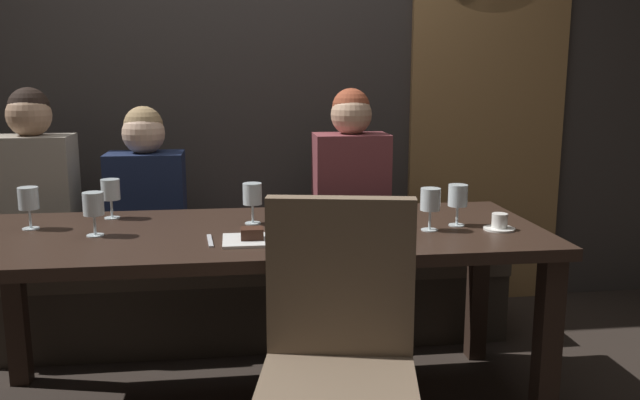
{
  "coord_description": "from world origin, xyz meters",
  "views": [
    {
      "loc": [
        -0.08,
        -2.48,
        1.35
      ],
      "look_at": [
        0.25,
        0.06,
        0.84
      ],
      "focal_mm": 37.05,
      "sensor_mm": 36.0,
      "label": 1
    }
  ],
  "objects_px": {
    "wine_glass_end_left": "(28,199)",
    "fork_on_table": "(210,241)",
    "dessert_plate": "(250,238)",
    "wine_glass_near_right": "(252,195)",
    "chair_near_side": "(339,348)",
    "wine_glass_end_right": "(458,198)",
    "diner_bearded": "(146,187)",
    "diner_redhead": "(35,181)",
    "banquette_bench": "(255,296)",
    "dining_table": "(258,252)",
    "wine_glass_near_left": "(93,205)",
    "diner_far_end": "(351,176)",
    "wine_glass_center_front": "(111,191)",
    "espresso_cup": "(499,223)",
    "wine_glass_center_back": "(430,201)"
  },
  "relations": [
    {
      "from": "wine_glass_near_left",
      "to": "banquette_bench",
      "type": "bearing_deg",
      "value": 49.89
    },
    {
      "from": "wine_glass_center_front",
      "to": "fork_on_table",
      "type": "relative_size",
      "value": 0.96
    },
    {
      "from": "dining_table",
      "to": "diner_far_end",
      "type": "height_order",
      "value": "diner_far_end"
    },
    {
      "from": "wine_glass_center_front",
      "to": "dessert_plate",
      "type": "height_order",
      "value": "wine_glass_center_front"
    },
    {
      "from": "dining_table",
      "to": "fork_on_table",
      "type": "xyz_separation_m",
      "value": [
        -0.18,
        -0.15,
        0.09
      ]
    },
    {
      "from": "dining_table",
      "to": "wine_glass_center_back",
      "type": "height_order",
      "value": "wine_glass_center_back"
    },
    {
      "from": "dining_table",
      "to": "wine_glass_near_left",
      "type": "xyz_separation_m",
      "value": [
        -0.6,
        -0.01,
        0.2
      ]
    },
    {
      "from": "wine_glass_near_right",
      "to": "fork_on_table",
      "type": "relative_size",
      "value": 0.96
    },
    {
      "from": "diner_far_end",
      "to": "wine_glass_near_left",
      "type": "bearing_deg",
      "value": -147.19
    },
    {
      "from": "wine_glass_center_back",
      "to": "fork_on_table",
      "type": "bearing_deg",
      "value": -175.66
    },
    {
      "from": "diner_far_end",
      "to": "fork_on_table",
      "type": "bearing_deg",
      "value": -128.14
    },
    {
      "from": "chair_near_side",
      "to": "wine_glass_end_left",
      "type": "bearing_deg",
      "value": 141.64
    },
    {
      "from": "dining_table",
      "to": "wine_glass_end_left",
      "type": "xyz_separation_m",
      "value": [
        -0.87,
        0.13,
        0.2
      ]
    },
    {
      "from": "wine_glass_end_left",
      "to": "espresso_cup",
      "type": "distance_m",
      "value": 1.81
    },
    {
      "from": "dining_table",
      "to": "wine_glass_center_back",
      "type": "bearing_deg",
      "value": -7.99
    },
    {
      "from": "wine_glass_end_right",
      "to": "fork_on_table",
      "type": "relative_size",
      "value": 0.96
    },
    {
      "from": "diner_redhead",
      "to": "diner_bearded",
      "type": "relative_size",
      "value": 1.12
    },
    {
      "from": "fork_on_table",
      "to": "wine_glass_center_back",
      "type": "bearing_deg",
      "value": -0.48
    },
    {
      "from": "dining_table",
      "to": "diner_bearded",
      "type": "xyz_separation_m",
      "value": [
        -0.51,
        0.71,
        0.14
      ]
    },
    {
      "from": "wine_glass_end_right",
      "to": "wine_glass_center_front",
      "type": "height_order",
      "value": "same"
    },
    {
      "from": "chair_near_side",
      "to": "fork_on_table",
      "type": "distance_m",
      "value": 0.71
    },
    {
      "from": "diner_bearded",
      "to": "wine_glass_near_right",
      "type": "distance_m",
      "value": 0.78
    },
    {
      "from": "diner_redhead",
      "to": "wine_glass_end_right",
      "type": "distance_m",
      "value": 1.93
    },
    {
      "from": "diner_far_end",
      "to": "wine_glass_end_left",
      "type": "xyz_separation_m",
      "value": [
        -1.35,
        -0.56,
        0.02
      ]
    },
    {
      "from": "fork_on_table",
      "to": "dessert_plate",
      "type": "bearing_deg",
      "value": -12.31
    },
    {
      "from": "chair_near_side",
      "to": "wine_glass_center_front",
      "type": "relative_size",
      "value": 5.98
    },
    {
      "from": "dining_table",
      "to": "dessert_plate",
      "type": "relative_size",
      "value": 11.58
    },
    {
      "from": "dessert_plate",
      "to": "wine_glass_near_right",
      "type": "bearing_deg",
      "value": 86.53
    },
    {
      "from": "chair_near_side",
      "to": "diner_redhead",
      "type": "distance_m",
      "value": 1.88
    },
    {
      "from": "banquette_bench",
      "to": "wine_glass_center_back",
      "type": "height_order",
      "value": "wine_glass_center_back"
    },
    {
      "from": "diner_far_end",
      "to": "wine_glass_near_right",
      "type": "height_order",
      "value": "diner_far_end"
    },
    {
      "from": "wine_glass_end_right",
      "to": "espresso_cup",
      "type": "height_order",
      "value": "wine_glass_end_right"
    },
    {
      "from": "wine_glass_near_right",
      "to": "wine_glass_center_front",
      "type": "xyz_separation_m",
      "value": [
        -0.58,
        0.17,
        -0.0
      ]
    },
    {
      "from": "diner_bearded",
      "to": "wine_glass_end_left",
      "type": "xyz_separation_m",
      "value": [
        -0.36,
        -0.59,
        0.06
      ]
    },
    {
      "from": "diner_redhead",
      "to": "wine_glass_near_right",
      "type": "xyz_separation_m",
      "value": [
        0.99,
        -0.59,
        0.02
      ]
    },
    {
      "from": "diner_redhead",
      "to": "wine_glass_end_left",
      "type": "relative_size",
      "value": 4.99
    },
    {
      "from": "dining_table",
      "to": "wine_glass_near_left",
      "type": "bearing_deg",
      "value": -178.63
    },
    {
      "from": "dessert_plate",
      "to": "fork_on_table",
      "type": "distance_m",
      "value": 0.15
    },
    {
      "from": "wine_glass_center_front",
      "to": "espresso_cup",
      "type": "bearing_deg",
      "value": -14.68
    },
    {
      "from": "wine_glass_near_left",
      "to": "fork_on_table",
      "type": "height_order",
      "value": "wine_glass_near_left"
    },
    {
      "from": "chair_near_side",
      "to": "wine_glass_near_left",
      "type": "distance_m",
      "value": 1.11
    },
    {
      "from": "diner_bearded",
      "to": "fork_on_table",
      "type": "bearing_deg",
      "value": -69.2
    },
    {
      "from": "chair_near_side",
      "to": "espresso_cup",
      "type": "relative_size",
      "value": 8.17
    },
    {
      "from": "chair_near_side",
      "to": "wine_glass_end_right",
      "type": "height_order",
      "value": "chair_near_side"
    },
    {
      "from": "wine_glass_end_left",
      "to": "fork_on_table",
      "type": "height_order",
      "value": "wine_glass_end_left"
    },
    {
      "from": "wine_glass_center_back",
      "to": "wine_glass_near_left",
      "type": "height_order",
      "value": "same"
    },
    {
      "from": "banquette_bench",
      "to": "wine_glass_end_right",
      "type": "xyz_separation_m",
      "value": [
        0.78,
        -0.73,
        0.62
      ]
    },
    {
      "from": "banquette_bench",
      "to": "fork_on_table",
      "type": "xyz_separation_m",
      "value": [
        -0.18,
        -0.85,
        0.51
      ]
    },
    {
      "from": "diner_redhead",
      "to": "banquette_bench",
      "type": "bearing_deg",
      "value": 0.31
    },
    {
      "from": "wine_glass_near_right",
      "to": "wine_glass_near_left",
      "type": "xyz_separation_m",
      "value": [
        -0.59,
        -0.12,
        0.0
      ]
    }
  ]
}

